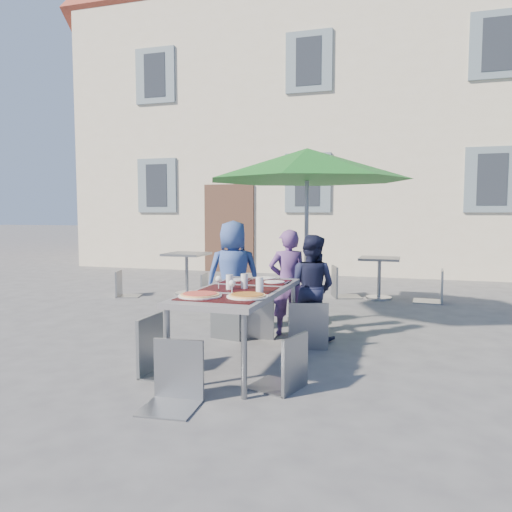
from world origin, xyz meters
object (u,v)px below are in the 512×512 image
(chair_5, at_px, (174,336))
(patio_umbrella, at_px, (307,166))
(bg_chair_r_1, at_px, (436,266))
(child_0, at_px, (233,276))
(cafe_table_0, at_px, (187,266))
(bg_chair_r_0, at_px, (199,271))
(dining_table, at_px, (239,295))
(child_1, at_px, (288,282))
(chair_1, at_px, (258,291))
(chair_4, at_px, (285,328))
(pizza_near_left, at_px, (200,295))
(child_2, at_px, (311,287))
(pizza_near_right, at_px, (247,296))
(chair_0, at_px, (229,294))
(cafe_table_1, at_px, (379,271))
(bg_chair_l_1, at_px, (341,262))
(chair_3, at_px, (160,309))
(chair_2, at_px, (308,296))
(bg_chair_l_0, at_px, (124,268))

(chair_5, xyz_separation_m, patio_umbrella, (0.40, 3.13, 1.57))
(bg_chair_r_1, bearing_deg, child_0, -131.83)
(cafe_table_0, bearing_deg, bg_chair_r_0, -43.80)
(dining_table, relative_size, child_1, 1.43)
(child_0, distance_m, bg_chair_r_1, 3.82)
(chair_1, height_order, chair_4, chair_1)
(pizza_near_left, height_order, child_2, child_2)
(pizza_near_right, height_order, child_0, child_0)
(child_2, bearing_deg, bg_chair_r_0, -28.84)
(pizza_near_right, xyz_separation_m, bg_chair_r_1, (1.77, 4.65, -0.15))
(chair_4, height_order, chair_5, chair_5)
(chair_1, distance_m, cafe_table_0, 3.38)
(chair_0, height_order, chair_1, chair_1)
(cafe_table_1, relative_size, bg_chair_l_1, 0.69)
(pizza_near_left, height_order, patio_umbrella, patio_umbrella)
(chair_3, relative_size, cafe_table_1, 1.42)
(child_1, distance_m, patio_umbrella, 1.62)
(child_0, distance_m, bg_chair_l_1, 3.05)
(pizza_near_left, xyz_separation_m, pizza_near_right, (0.42, 0.08, -0.00))
(chair_3, xyz_separation_m, chair_5, (0.46, -0.63, -0.06))
(pizza_near_left, relative_size, pizza_near_right, 1.06)
(cafe_table_1, bearing_deg, chair_2, -99.22)
(bg_chair_r_1, bearing_deg, chair_3, -118.88)
(chair_1, height_order, bg_chair_l_0, chair_1)
(chair_5, height_order, cafe_table_0, chair_5)
(child_2, relative_size, chair_0, 1.37)
(pizza_near_right, height_order, bg_chair_l_1, bg_chair_l_1)
(cafe_table_1, relative_size, bg_chair_r_1, 0.69)
(child_0, xyz_separation_m, chair_3, (-0.05, -1.86, -0.09))
(patio_umbrella, distance_m, cafe_table_1, 2.91)
(child_0, height_order, chair_1, child_0)
(chair_2, distance_m, bg_chair_r_0, 3.45)
(bg_chair_l_1, bearing_deg, bg_chair_r_0, -157.31)
(pizza_near_left, distance_m, bg_chair_l_0, 4.83)
(bg_chair_r_1, bearing_deg, patio_umbrella, -128.26)
(dining_table, xyz_separation_m, pizza_near_right, (0.23, -0.45, 0.07))
(pizza_near_left, relative_size, bg_chair_l_0, 0.44)
(pizza_near_left, bearing_deg, child_2, 68.63)
(dining_table, relative_size, child_2, 1.49)
(child_1, height_order, bg_chair_r_0, child_1)
(child_0, bearing_deg, bg_chair_l_1, -131.18)
(pizza_near_right, bearing_deg, chair_3, -176.33)
(child_1, distance_m, cafe_table_0, 3.42)
(dining_table, bearing_deg, bg_chair_r_1, 64.62)
(chair_4, height_order, cafe_table_1, chair_4)
(patio_umbrella, bearing_deg, chair_3, -108.90)
(chair_4, distance_m, bg_chair_r_0, 4.56)
(pizza_near_left, distance_m, child_0, 1.92)
(chair_1, relative_size, patio_umbrella, 0.36)
(pizza_near_right, height_order, cafe_table_1, pizza_near_right)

